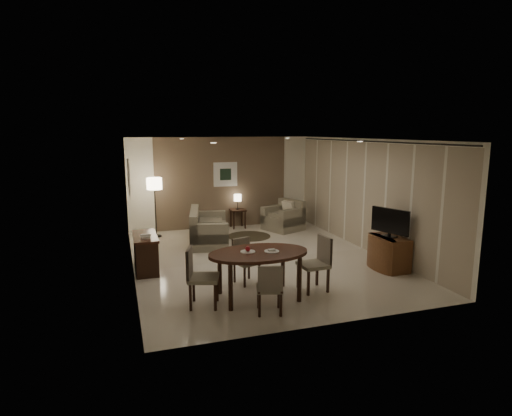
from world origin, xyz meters
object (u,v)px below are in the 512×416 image
object	(u,v)px
chair_near	(269,288)
side_table	(238,219)
sofa	(209,226)
chair_left	(204,277)
floor_lamp	(155,207)
chair_far	(247,262)
console_desk	(146,253)
tv_cabinet	(389,253)
armchair	(283,215)
chair_right	(313,264)
dining_table	(259,275)

from	to	relation	value
chair_near	side_table	world-z (taller)	chair_near
sofa	chair_left	bearing A→B (deg)	178.42
floor_lamp	chair_far	bearing A→B (deg)	-72.78
console_desk	chair_left	bearing A→B (deg)	-70.29
chair_far	sofa	xyz separation A→B (m)	(-0.07, 3.17, 0.01)
tv_cabinet	armchair	xyz separation A→B (m)	(-0.80, 4.05, 0.08)
armchair	console_desk	bearing A→B (deg)	-80.86
tv_cabinet	chair_left	distance (m)	4.16
chair_far	sofa	bearing A→B (deg)	72.76
chair_right	floor_lamp	xyz separation A→B (m)	(-2.36, 5.01, 0.32)
tv_cabinet	chair_near	distance (m)	3.41
chair_left	chair_right	bearing A→B (deg)	-70.37
side_table	chair_right	bearing A→B (deg)	-90.82
chair_left	chair_right	world-z (taller)	chair_left
chair_right	chair_far	bearing A→B (deg)	-128.74
chair_right	floor_lamp	distance (m)	5.55
tv_cabinet	dining_table	size ratio (longest dim) A/B	0.51
chair_near	chair_far	distance (m)	1.41
armchair	side_table	bearing A→B (deg)	-142.75
console_desk	armchair	distance (m)	4.82
dining_table	chair_far	bearing A→B (deg)	89.05
chair_left	armchair	distance (m)	5.79
tv_cabinet	chair_near	world-z (taller)	chair_near
dining_table	chair_right	xyz separation A→B (m)	(1.05, 0.02, 0.09)
dining_table	chair_near	xyz separation A→B (m)	(-0.03, -0.65, 0.01)
chair_far	sofa	distance (m)	3.17
chair_left	console_desk	bearing A→B (deg)	36.83
console_desk	tv_cabinet	world-z (taller)	console_desk
tv_cabinet	side_table	bearing A→B (deg)	112.78
dining_table	floor_lamp	size ratio (longest dim) A/B	1.08
chair_near	sofa	world-z (taller)	sofa
sofa	tv_cabinet	bearing A→B (deg)	-124.50
dining_table	chair_left	size ratio (longest dim) A/B	1.76
chair_right	armchair	bearing A→B (deg)	161.57
floor_lamp	chair_right	bearing A→B (deg)	-64.75
chair_left	sofa	bearing A→B (deg)	4.17
chair_near	chair_right	xyz separation A→B (m)	(1.09, 0.67, 0.08)
armchair	side_table	xyz separation A→B (m)	(-1.18, 0.68, -0.15)
sofa	chair_near	bearing A→B (deg)	-168.30
chair_far	chair_left	world-z (taller)	chair_left
armchair	floor_lamp	world-z (taller)	floor_lamp
sofa	armchair	bearing A→B (deg)	-60.55
chair_right	armchair	world-z (taller)	chair_right
sofa	side_table	world-z (taller)	sofa
floor_lamp	chair_left	bearing A→B (deg)	-86.28
dining_table	sofa	distance (m)	3.93
chair_right	chair_left	bearing A→B (deg)	-90.87
chair_left	chair_near	bearing A→B (deg)	-104.49
console_desk	chair_left	world-z (taller)	chair_left
console_desk	sofa	size ratio (longest dim) A/B	0.64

